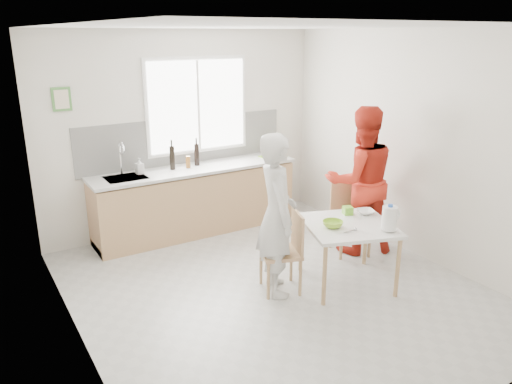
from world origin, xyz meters
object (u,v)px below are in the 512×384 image
at_px(person_white, 277,215).
at_px(dining_table, 348,230).
at_px(chair_far, 349,212).
at_px(wine_bottle_b, 197,154).
at_px(bowl_white, 365,212).
at_px(wine_bottle_a, 172,158).
at_px(person_red, 360,181).
at_px(bowl_green, 333,224).
at_px(milk_jug, 390,218).
at_px(chair_left, 287,248).

bearing_deg(person_white, dining_table, -90.00).
xyz_separation_m(chair_far, wine_bottle_b, (-1.28, 1.68, 0.56)).
relative_size(chair_far, wine_bottle_b, 3.10).
bearing_deg(bowl_white, dining_table, -159.62).
bearing_deg(wine_bottle_a, wine_bottle_b, 5.20).
distance_m(dining_table, person_red, 0.97).
distance_m(chair_far, wine_bottle_a, 2.40).
distance_m(chair_far, bowl_green, 1.05).
bearing_deg(dining_table, person_red, 40.32).
bearing_deg(milk_jug, person_red, 82.42).
bearing_deg(wine_bottle_b, dining_table, -73.86).
bearing_deg(dining_table, milk_jug, -60.12).
distance_m(chair_left, wine_bottle_a, 2.20).
xyz_separation_m(person_red, wine_bottle_b, (-1.38, 1.73, 0.15)).
height_order(chair_left, person_white, person_white).
height_order(bowl_green, bowl_white, bowl_green).
xyz_separation_m(dining_table, wine_bottle_a, (-1.04, 2.30, 0.45)).
bearing_deg(milk_jug, dining_table, 139.30).
height_order(chair_left, bowl_green, chair_left).
bearing_deg(wine_bottle_a, bowl_green, -69.79).
distance_m(chair_far, person_white, 1.45).
height_order(person_white, milk_jug, person_white).
bearing_deg(bowl_white, bowl_green, -168.46).
distance_m(dining_table, bowl_green, 0.23).
distance_m(bowl_white, milk_jug, 0.54).
bearing_deg(chair_left, person_white, -90.00).
bearing_deg(wine_bottle_a, dining_table, -65.57).
bearing_deg(chair_far, chair_left, -141.58).
relative_size(person_white, person_red, 0.94).
xyz_separation_m(person_white, milk_jug, (0.96, -0.64, -0.02)).
bearing_deg(wine_bottle_b, chair_far, -52.68).
distance_m(chair_left, chair_far, 1.32).
height_order(dining_table, person_white, person_white).
height_order(bowl_green, wine_bottle_a, wine_bottle_a).
bearing_deg(person_red, person_white, 32.39).
height_order(bowl_white, wine_bottle_b, wine_bottle_b).
xyz_separation_m(bowl_green, bowl_white, (0.57, 0.12, -0.01)).
xyz_separation_m(person_white, bowl_green, (0.55, -0.25, -0.13)).
xyz_separation_m(chair_left, chair_far, (1.25, 0.43, 0.03)).
bearing_deg(bowl_green, wine_bottle_b, 101.48).
xyz_separation_m(dining_table, chair_far, (0.60, 0.66, -0.11)).
xyz_separation_m(bowl_white, wine_bottle_a, (-1.41, 2.16, 0.36)).
relative_size(person_white, milk_jug, 6.33).
bearing_deg(milk_jug, chair_left, 164.55).
bearing_deg(wine_bottle_b, bowl_white, -64.65).
bearing_deg(dining_table, wine_bottle_b, 106.14).
height_order(dining_table, chair_left, chair_left).
distance_m(bowl_green, wine_bottle_b, 2.39).
height_order(person_red, bowl_green, person_red).
xyz_separation_m(wine_bottle_a, wine_bottle_b, (0.37, 0.03, -0.01)).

